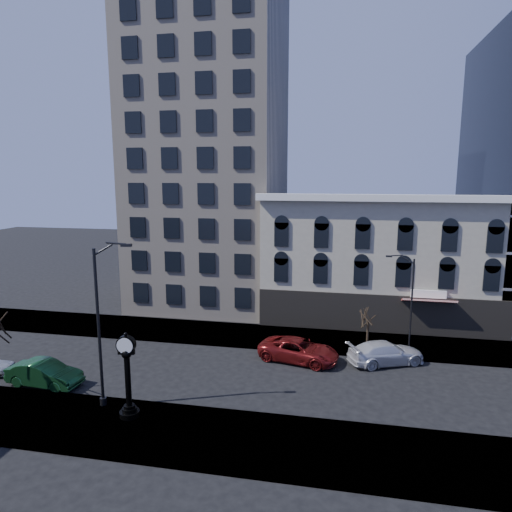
# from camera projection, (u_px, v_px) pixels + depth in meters

# --- Properties ---
(ground) EXTENTS (160.00, 160.00, 0.00)m
(ground) POSITION_uv_depth(u_px,v_px,m) (218.00, 373.00, 33.00)
(ground) COLOR black
(ground) RESTS_ON ground
(sidewalk_far) EXTENTS (160.00, 6.00, 0.12)m
(sidewalk_far) POSITION_uv_depth(u_px,v_px,m) (243.00, 335.00, 40.72)
(sidewalk_far) COLOR gray
(sidewalk_far) RESTS_ON ground
(sidewalk_near) EXTENTS (160.00, 6.00, 0.12)m
(sidewalk_near) POSITION_uv_depth(u_px,v_px,m) (179.00, 433.00, 25.27)
(sidewalk_near) COLOR gray
(sidewalk_near) RESTS_ON ground
(cream_tower) EXTENTS (15.90, 15.40, 42.50)m
(cream_tower) POSITION_uv_depth(u_px,v_px,m) (209.00, 126.00, 49.00)
(cream_tower) COLOR beige
(cream_tower) RESTS_ON ground
(victorian_row) EXTENTS (22.60, 11.19, 12.50)m
(victorian_row) POSITION_uv_depth(u_px,v_px,m) (378.00, 259.00, 45.02)
(victorian_row) COLOR #B0A991
(victorian_row) RESTS_ON ground
(street_clock) EXTENTS (1.17, 1.17, 5.18)m
(street_clock) POSITION_uv_depth(u_px,v_px,m) (128.00, 379.00, 26.52)
(street_clock) COLOR black
(street_clock) RESTS_ON sidewalk_near
(street_lamp_near) EXTENTS (2.66, 0.89, 10.40)m
(street_lamp_near) POSITION_uv_depth(u_px,v_px,m) (109.00, 281.00, 26.91)
(street_lamp_near) COLOR black
(street_lamp_near) RESTS_ON sidewalk_near
(street_lamp_far) EXTENTS (2.08, 0.35, 8.01)m
(street_lamp_far) POSITION_uv_depth(u_px,v_px,m) (405.00, 278.00, 35.93)
(street_lamp_far) COLOR black
(street_lamp_far) RESTS_ON sidewalk_far
(bare_tree_far) EXTENTS (2.37, 2.37, 4.07)m
(bare_tree_far) POSITION_uv_depth(u_px,v_px,m) (368.00, 314.00, 36.44)
(bare_tree_far) COLOR #2E2317
(bare_tree_far) RESTS_ON sidewalk_far
(car_near_b) EXTENTS (5.28, 2.17, 1.70)m
(car_near_b) POSITION_uv_depth(u_px,v_px,m) (45.00, 373.00, 30.98)
(car_near_b) COLOR #143F1E
(car_near_b) RESTS_ON ground
(car_far_a) EXTENTS (6.64, 4.18, 1.71)m
(car_far_a) POSITION_uv_depth(u_px,v_px,m) (299.00, 350.00, 35.08)
(car_far_a) COLOR maroon
(car_far_a) RESTS_ON ground
(car_far_b) EXTENTS (6.30, 4.56, 1.70)m
(car_far_b) POSITION_uv_depth(u_px,v_px,m) (386.00, 353.00, 34.58)
(car_far_b) COLOR silver
(car_far_b) RESTS_ON ground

